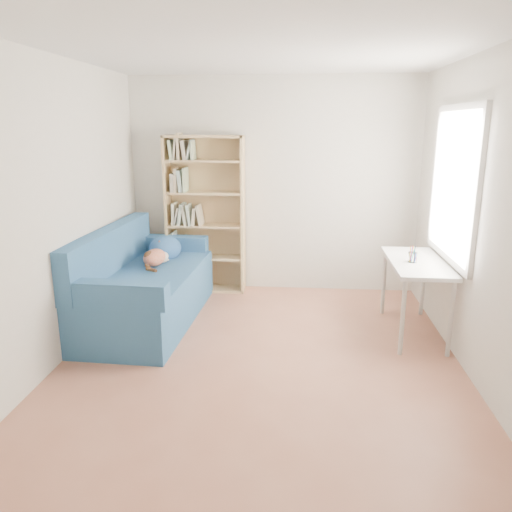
{
  "coord_description": "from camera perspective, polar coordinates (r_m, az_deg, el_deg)",
  "views": [
    {
      "loc": [
        0.31,
        -4.12,
        2.03
      ],
      "look_at": [
        -0.07,
        0.33,
        0.85
      ],
      "focal_mm": 35.0,
      "sensor_mm": 36.0,
      "label": 1
    }
  ],
  "objects": [
    {
      "name": "bookshelf",
      "position": [
        6.17,
        -5.77,
        3.97
      ],
      "size": [
        0.95,
        0.3,
        1.91
      ],
      "color": "tan",
      "rests_on": "ground"
    },
    {
      "name": "room_shell",
      "position": [
        4.18,
        2.03,
        9.38
      ],
      "size": [
        3.54,
        4.04,
        2.62
      ],
      "color": "silver",
      "rests_on": "ground"
    },
    {
      "name": "sofa",
      "position": [
        5.4,
        -12.71,
        -3.43
      ],
      "size": [
        1.04,
        2.05,
        0.99
      ],
      "rotation": [
        0.0,
        0.0,
        -0.04
      ],
      "color": "navy",
      "rests_on": "ground"
    },
    {
      "name": "pen_cup",
      "position": [
        5.0,
        17.45,
        -0.0
      ],
      "size": [
        0.09,
        0.09,
        0.16
      ],
      "color": "white",
      "rests_on": "desk"
    },
    {
      "name": "desk",
      "position": [
        5.11,
        17.87,
        -1.38
      ],
      "size": [
        0.52,
        1.13,
        0.75
      ],
      "color": "silver",
      "rests_on": "ground"
    },
    {
      "name": "ground",
      "position": [
        4.6,
        0.56,
        -11.37
      ],
      "size": [
        4.0,
        4.0,
        0.0
      ],
      "primitive_type": "plane",
      "color": "#9F6048",
      "rests_on": "ground"
    }
  ]
}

